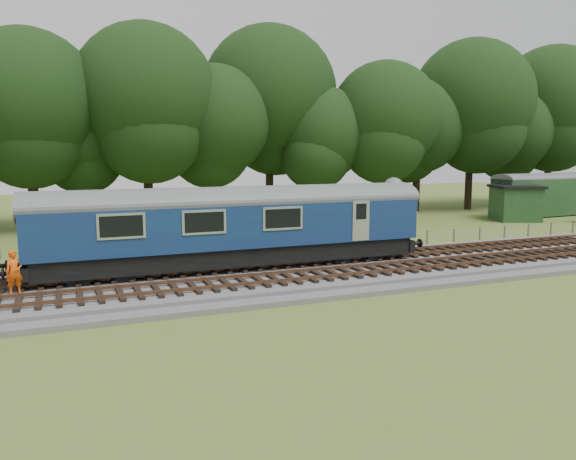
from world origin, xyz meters
name	(u,v)px	position (x,y,z in m)	size (l,w,h in m)	color
ground	(345,273)	(0.00, 0.00, 0.00)	(120.00, 120.00, 0.00)	#586C27
ballast	(345,269)	(0.00, 0.00, 0.17)	(70.00, 7.00, 0.35)	#4C4C4F
track_north	(332,259)	(0.00, 1.40, 0.42)	(67.20, 2.40, 0.21)	black
track_south	(362,271)	(0.00, -1.60, 0.42)	(67.20, 2.40, 0.21)	black
fence	(306,256)	(0.00, 4.50, 0.00)	(64.00, 0.12, 1.00)	#6B6054
tree_line	(220,220)	(0.00, 22.00, 0.00)	(70.00, 8.00, 18.00)	black
dmu_railcar	(235,220)	(-4.97, 1.40, 2.61)	(18.05, 2.86, 3.88)	black
worker	(14,272)	(-14.16, 0.02, 1.20)	(0.62, 0.41, 1.69)	#FF590D
parked_coach	(561,192)	(29.70, 14.27, 2.10)	(14.72, 3.13, 3.74)	#193719
shed	(515,203)	(22.73, 12.60, 1.49)	(4.63, 4.63, 2.94)	#193719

